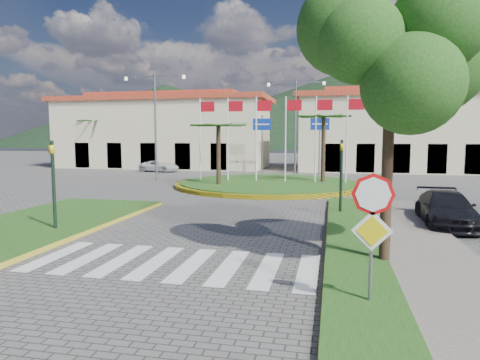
% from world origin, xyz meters
% --- Properties ---
extents(ground, '(160.00, 160.00, 0.00)m').
position_xyz_m(ground, '(0.00, 0.00, 0.00)').
color(ground, '#5A5855').
rests_on(ground, ground).
extents(sidewalk_right, '(4.00, 28.00, 0.15)m').
position_xyz_m(sidewalk_right, '(6.00, 2.00, 0.07)').
color(sidewalk_right, gray).
rests_on(sidewalk_right, ground).
extents(verge_right, '(1.60, 28.00, 0.18)m').
position_xyz_m(verge_right, '(4.80, 2.00, 0.09)').
color(verge_right, '#194B15').
rests_on(verge_right, ground).
extents(median_left, '(5.00, 14.00, 0.18)m').
position_xyz_m(median_left, '(-6.50, 6.00, 0.09)').
color(median_left, '#194B15').
rests_on(median_left, ground).
extents(crosswalk, '(8.00, 3.00, 0.01)m').
position_xyz_m(crosswalk, '(0.00, 4.00, 0.01)').
color(crosswalk, silver).
rests_on(crosswalk, ground).
extents(roundabout_island, '(12.70, 12.70, 6.00)m').
position_xyz_m(roundabout_island, '(0.00, 22.00, 0.17)').
color(roundabout_island, yellow).
rests_on(roundabout_island, ground).
extents(stop_sign, '(0.80, 0.11, 2.65)m').
position_xyz_m(stop_sign, '(4.90, 1.96, 1.79)').
color(stop_sign, slate).
rests_on(stop_sign, ground).
extents(deciduous_tree, '(3.60, 3.60, 6.80)m').
position_xyz_m(deciduous_tree, '(5.50, 5.00, 5.18)').
color(deciduous_tree, black).
rests_on(deciduous_tree, ground).
extents(traffic_light_left, '(0.15, 0.18, 3.20)m').
position_xyz_m(traffic_light_left, '(-5.20, 6.50, 1.94)').
color(traffic_light_left, black).
rests_on(traffic_light_left, ground).
extents(traffic_light_right, '(0.15, 0.18, 3.20)m').
position_xyz_m(traffic_light_right, '(4.50, 12.00, 1.94)').
color(traffic_light_right, black).
rests_on(traffic_light_right, ground).
extents(traffic_light_far, '(0.18, 0.15, 3.20)m').
position_xyz_m(traffic_light_far, '(8.00, 26.00, 1.94)').
color(traffic_light_far, black).
rests_on(traffic_light_far, ground).
extents(direction_sign_west, '(1.60, 0.14, 5.20)m').
position_xyz_m(direction_sign_west, '(-2.00, 30.97, 3.53)').
color(direction_sign_west, slate).
rests_on(direction_sign_west, ground).
extents(direction_sign_east, '(1.60, 0.14, 5.20)m').
position_xyz_m(direction_sign_east, '(3.00, 30.97, 3.53)').
color(direction_sign_east, slate).
rests_on(direction_sign_east, ground).
extents(street_lamp_centre, '(4.80, 0.16, 8.00)m').
position_xyz_m(street_lamp_centre, '(1.00, 30.00, 4.50)').
color(street_lamp_centre, slate).
rests_on(street_lamp_centre, ground).
extents(street_lamp_west, '(4.80, 0.16, 8.00)m').
position_xyz_m(street_lamp_west, '(-9.00, 24.00, 4.50)').
color(street_lamp_west, slate).
rests_on(street_lamp_west, ground).
extents(building_left, '(23.32, 9.54, 8.05)m').
position_xyz_m(building_left, '(-14.00, 38.00, 3.90)').
color(building_left, beige).
rests_on(building_left, ground).
extents(building_right, '(19.08, 9.54, 8.05)m').
position_xyz_m(building_right, '(10.00, 38.00, 3.90)').
color(building_right, beige).
rests_on(building_right, ground).
extents(hill_far_west, '(140.00, 140.00, 22.00)m').
position_xyz_m(hill_far_west, '(-55.00, 140.00, 11.00)').
color(hill_far_west, black).
rests_on(hill_far_west, ground).
extents(hill_far_mid, '(180.00, 180.00, 30.00)m').
position_xyz_m(hill_far_mid, '(15.00, 160.00, 15.00)').
color(hill_far_mid, black).
rests_on(hill_far_mid, ground).
extents(hill_near_back, '(110.00, 110.00, 16.00)m').
position_xyz_m(hill_near_back, '(-10.00, 130.00, 8.00)').
color(hill_near_back, black).
rests_on(hill_near_back, ground).
extents(white_van, '(4.14, 2.50, 1.07)m').
position_xyz_m(white_van, '(-11.94, 31.53, 0.54)').
color(white_van, silver).
rests_on(white_van, ground).
extents(car_dark_a, '(3.51, 2.09, 1.12)m').
position_xyz_m(car_dark_a, '(-5.76, 35.78, 0.56)').
color(car_dark_a, black).
rests_on(car_dark_a, ground).
extents(car_dark_b, '(4.34, 2.37, 1.36)m').
position_xyz_m(car_dark_b, '(9.21, 34.86, 0.68)').
color(car_dark_b, black).
rests_on(car_dark_b, ground).
extents(car_side_right, '(1.94, 4.46, 1.28)m').
position_xyz_m(car_side_right, '(8.35, 10.74, 0.64)').
color(car_side_right, black).
rests_on(car_side_right, ground).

